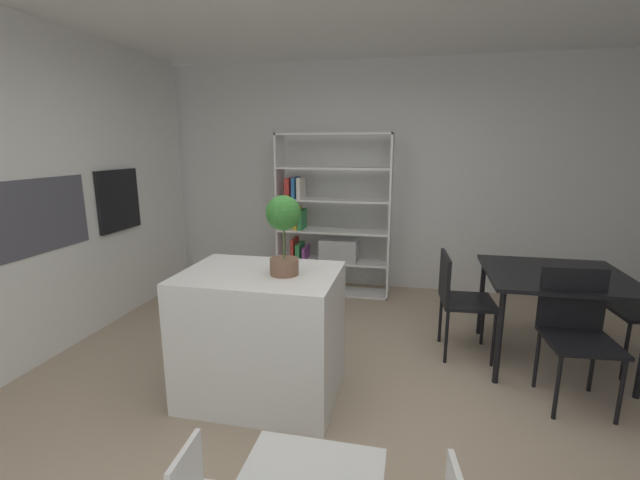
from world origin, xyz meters
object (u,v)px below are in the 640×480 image
Objects in this scene: kitchen_island at (262,335)px; dining_chair_near at (576,324)px; potted_plant_on_island at (284,227)px; built_in_oven at (118,200)px; dining_chair_island_side at (457,294)px; open_bookshelf at (327,227)px; dining_table at (556,282)px.

dining_chair_near is at bearing 11.43° from kitchen_island.
potted_plant_on_island is at bearing -170.97° from dining_chair_near.
built_in_oven reaches higher than kitchen_island.
potted_plant_on_island is at bearing -28.70° from built_in_oven.
dining_chair_island_side is (3.28, -0.18, -0.68)m from built_in_oven.
potted_plant_on_island reaches higher than dining_chair_island_side.
dining_chair_near is (2.11, -1.82, -0.25)m from open_bookshelf.
open_bookshelf is 1.91m from dining_chair_island_side.
built_in_oven is at bearing 177.54° from dining_table.
dining_table is at bearing 85.37° from dining_chair_near.
open_bookshelf reaches higher than dining_chair_island_side.
potted_plant_on_island is 0.49× the size of dining_table.
built_in_oven is 0.58× the size of kitchen_island.
built_in_oven is 2.33m from kitchen_island.
built_in_oven is at bearing 166.34° from dining_chair_near.
dining_table is 1.23× the size of dining_chair_island_side.
built_in_oven is 2.26m from open_bookshelf.
kitchen_island is 2.27m from open_bookshelf.
dining_table is (2.13, 0.95, 0.23)m from kitchen_island.
dining_chair_near is (4.02, -0.69, -0.66)m from built_in_oven.
potted_plant_on_island is at bearing 124.72° from dining_chair_island_side.
dining_chair_island_side is (-0.74, -0.01, -0.15)m from dining_table.
kitchen_island is 1.21× the size of dining_chair_island_side.
kitchen_island is 0.99× the size of dining_table.
potted_plant_on_island is 0.57× the size of dining_chair_near.
built_in_oven is 0.66× the size of dining_chair_near.
built_in_oven reaches higher than dining_chair_island_side.
built_in_oven is at bearing 149.46° from kitchen_island.
potted_plant_on_island is 2.24m from dining_table.
dining_table is (1.95, 0.96, -0.55)m from potted_plant_on_island.
open_bookshelf is at bearing 135.30° from dining_chair_near.
open_bookshelf is at bearing 94.17° from potted_plant_on_island.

